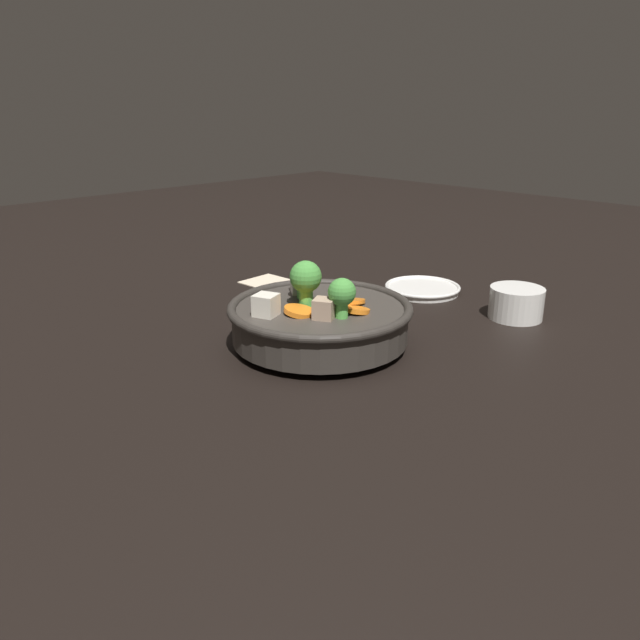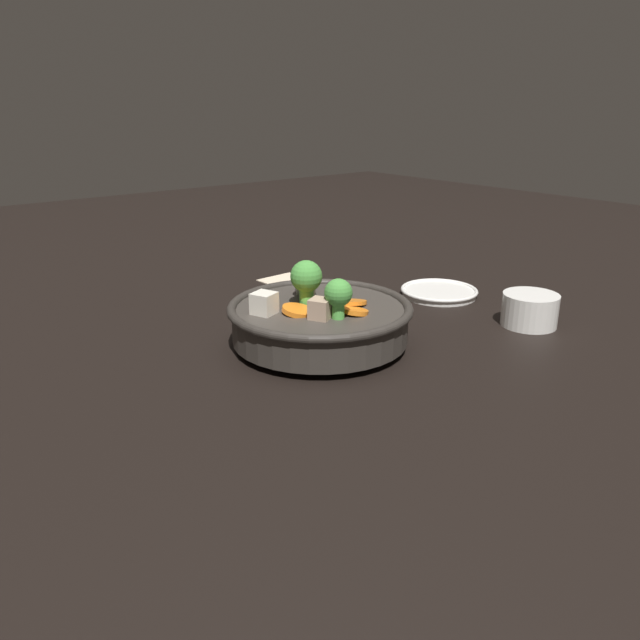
{
  "view_description": "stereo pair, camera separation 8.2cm",
  "coord_description": "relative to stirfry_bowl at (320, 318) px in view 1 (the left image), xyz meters",
  "views": [
    {
      "loc": [
        0.55,
        -0.55,
        0.31
      ],
      "look_at": [
        0.0,
        0.0,
        0.04
      ],
      "focal_mm": 35.0,
      "sensor_mm": 36.0,
      "label": 1
    },
    {
      "loc": [
        0.6,
        -0.49,
        0.31
      ],
      "look_at": [
        0.0,
        0.0,
        0.04
      ],
      "focal_mm": 35.0,
      "sensor_mm": 36.0,
      "label": 2
    }
  ],
  "objects": [
    {
      "name": "tea_cup",
      "position": [
        0.13,
        0.29,
        -0.02
      ],
      "size": [
        0.08,
        0.08,
        0.05
      ],
      "color": "white",
      "rests_on": "ground_plane"
    },
    {
      "name": "napkin",
      "position": [
        -0.26,
        0.15,
        -0.04
      ],
      "size": [
        0.11,
        0.08,
        0.0
      ],
      "color": "beige",
      "rests_on": "ground_plane"
    },
    {
      "name": "stirfry_bowl",
      "position": [
        0.0,
        0.0,
        0.0
      ],
      "size": [
        0.24,
        0.24,
        0.11
      ],
      "color": "#38332D",
      "rests_on": "ground_plane"
    },
    {
      "name": "side_saucer",
      "position": [
        -0.05,
        0.3,
        -0.03
      ],
      "size": [
        0.13,
        0.13,
        0.01
      ],
      "color": "white",
      "rests_on": "ground_plane"
    },
    {
      "name": "ground_plane",
      "position": [
        0.0,
        0.0,
        -0.04
      ],
      "size": [
        3.0,
        3.0,
        0.0
      ],
      "primitive_type": "plane",
      "color": "black"
    }
  ]
}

